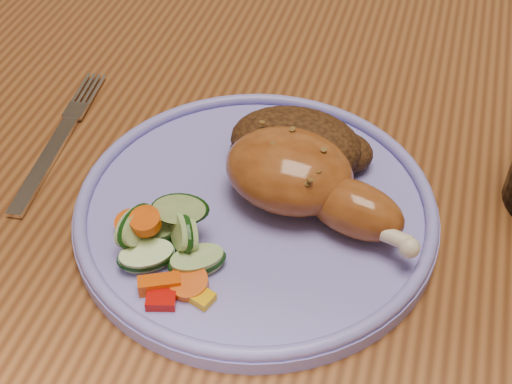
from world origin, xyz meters
TOP-DOWN VIEW (x-y plane):
  - dining_table at (0.00, 0.00)m, footprint 0.90×1.40m
  - chair_far at (0.00, 0.63)m, footprint 0.42×0.42m
  - plate at (-0.07, -0.08)m, footprint 0.27×0.27m
  - plate_rim at (-0.07, -0.08)m, footprint 0.27×0.27m
  - chicken_leg at (-0.04, -0.07)m, footprint 0.15×0.10m
  - rice_pilaf at (-0.06, -0.02)m, footprint 0.11×0.08m
  - vegetable_pile at (-0.12, -0.14)m, footprint 0.09×0.09m
  - fork at (-0.26, -0.05)m, footprint 0.03×0.16m

SIDE VIEW (x-z plane):
  - chair_far at x=0.00m, z-range 0.04..0.95m
  - dining_table at x=0.00m, z-range 0.29..1.04m
  - fork at x=-0.26m, z-range 0.75..0.76m
  - plate at x=-0.07m, z-range 0.75..0.76m
  - plate_rim at x=-0.07m, z-range 0.76..0.77m
  - vegetable_pile at x=-0.12m, z-range 0.75..0.80m
  - rice_pilaf at x=-0.06m, z-range 0.76..0.80m
  - chicken_leg at x=-0.04m, z-range 0.76..0.81m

